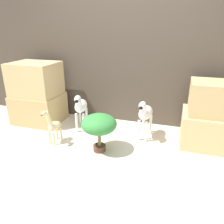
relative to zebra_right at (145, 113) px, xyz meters
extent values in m
plane|color=beige|center=(-0.47, -0.75, -0.40)|extent=(14.00, 14.00, 0.00)
cube|color=#473D33|center=(-0.47, 0.59, 0.70)|extent=(6.40, 0.08, 2.20)
cube|color=tan|center=(-1.86, 0.08, -0.15)|extent=(0.78, 0.64, 0.49)
cube|color=tan|center=(-1.86, 0.08, 0.37)|extent=(0.74, 0.60, 0.54)
cube|color=tan|center=(0.91, 0.08, -0.16)|extent=(0.78, 0.64, 0.47)
cube|color=tan|center=(0.91, 0.08, 0.29)|extent=(0.66, 0.54, 0.44)
cylinder|color=white|center=(0.05, -0.11, -0.24)|extent=(0.04, 0.04, 0.32)
cylinder|color=white|center=(-0.07, -0.09, -0.24)|extent=(0.04, 0.04, 0.32)
cylinder|color=white|center=(0.07, 0.16, -0.24)|extent=(0.04, 0.04, 0.32)
cylinder|color=white|center=(-0.04, 0.17, -0.24)|extent=(0.04, 0.04, 0.32)
ellipsoid|color=white|center=(0.00, 0.03, 0.00)|extent=(0.22, 0.40, 0.19)
cylinder|color=white|center=(-0.01, -0.13, 0.11)|extent=(0.11, 0.15, 0.18)
ellipsoid|color=white|center=(-0.02, -0.18, 0.18)|extent=(0.11, 0.18, 0.10)
sphere|color=black|center=(-0.02, -0.25, 0.17)|extent=(0.05, 0.05, 0.05)
cube|color=black|center=(-0.01, -0.13, 0.12)|extent=(0.03, 0.08, 0.15)
cylinder|color=white|center=(-0.94, -0.09, -0.24)|extent=(0.04, 0.04, 0.32)
cylinder|color=white|center=(-1.05, -0.12, -0.24)|extent=(0.04, 0.04, 0.32)
cylinder|color=white|center=(-1.01, 0.17, -0.24)|extent=(0.04, 0.04, 0.32)
cylinder|color=white|center=(-1.11, 0.14, -0.24)|extent=(0.04, 0.04, 0.32)
ellipsoid|color=white|center=(-1.03, 0.02, 0.00)|extent=(0.27, 0.42, 0.19)
cylinder|color=white|center=(-0.99, -0.14, 0.11)|extent=(0.12, 0.16, 0.18)
ellipsoid|color=white|center=(-0.98, -0.18, 0.18)|extent=(0.13, 0.19, 0.10)
sphere|color=black|center=(-0.96, -0.25, 0.17)|extent=(0.05, 0.05, 0.05)
cube|color=black|center=(-0.99, -0.14, 0.12)|extent=(0.04, 0.08, 0.15)
cylinder|color=beige|center=(-1.18, -0.59, -0.30)|extent=(0.03, 0.03, 0.19)
cylinder|color=beige|center=(-1.26, -0.58, -0.30)|extent=(0.03, 0.03, 0.19)
cylinder|color=beige|center=(-1.16, -0.43, -0.30)|extent=(0.03, 0.03, 0.19)
cylinder|color=beige|center=(-1.24, -0.42, -0.30)|extent=(0.03, 0.03, 0.19)
ellipsoid|color=beige|center=(-1.21, -0.50, -0.15)|extent=(0.16, 0.25, 0.13)
cylinder|color=beige|center=(-1.22, -0.60, 0.00)|extent=(0.08, 0.14, 0.26)
ellipsoid|color=beige|center=(-1.23, -0.68, 0.11)|extent=(0.07, 0.11, 0.06)
sphere|color=brown|center=(-1.24, -0.72, 0.11)|extent=(0.03, 0.03, 0.03)
cylinder|color=#513323|center=(-0.51, -0.55, -0.35)|extent=(0.17, 0.17, 0.08)
cylinder|color=brown|center=(-0.51, -0.55, -0.22)|extent=(0.05, 0.05, 0.18)
ellipsoid|color=#337F38|center=(-0.51, -0.55, 0.00)|extent=(0.46, 0.46, 0.26)
camera|label=1|loc=(0.41, -2.95, 1.18)|focal=35.00mm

